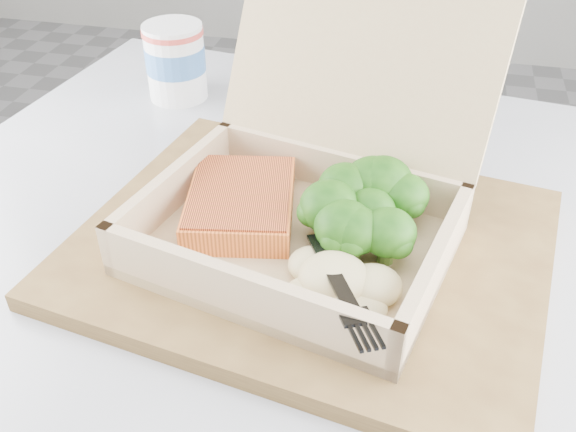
% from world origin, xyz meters
% --- Properties ---
extents(cafe_table, '(0.86, 0.86, 0.72)m').
position_xyz_m(cafe_table, '(-0.08, -0.23, 0.53)').
color(cafe_table, black).
rests_on(cafe_table, floor).
extents(serving_tray, '(0.43, 0.37, 0.02)m').
position_xyz_m(serving_tray, '(-0.05, -0.22, 0.73)').
color(serving_tray, brown).
rests_on(serving_tray, cafe_table).
extents(takeout_container, '(0.30, 0.32, 0.21)m').
position_xyz_m(takeout_container, '(-0.05, -0.19, 0.79)').
color(takeout_container, tan).
rests_on(takeout_container, serving_tray).
extents(salmon_fillet, '(0.11, 0.13, 0.02)m').
position_xyz_m(salmon_fillet, '(-0.11, -0.21, 0.76)').
color(salmon_fillet, orange).
rests_on(salmon_fillet, takeout_container).
extents(broccoli_pile, '(0.12, 0.12, 0.04)m').
position_xyz_m(broccoli_pile, '(0.00, -0.22, 0.77)').
color(broccoli_pile, '#316F18').
rests_on(broccoli_pile, takeout_container).
extents(mashed_potatoes, '(0.08, 0.07, 0.03)m').
position_xyz_m(mashed_potatoes, '(-0.02, -0.29, 0.76)').
color(mashed_potatoes, '#C7B880').
rests_on(mashed_potatoes, takeout_container).
extents(plastic_fork, '(0.08, 0.14, 0.02)m').
position_xyz_m(plastic_fork, '(-0.03, -0.28, 0.77)').
color(plastic_fork, black).
rests_on(plastic_fork, mashed_potatoes).
extents(paper_cup, '(0.07, 0.07, 0.09)m').
position_xyz_m(paper_cup, '(-0.27, 0.04, 0.77)').
color(paper_cup, silver).
rests_on(paper_cup, cafe_table).
extents(receipt, '(0.13, 0.16, 0.00)m').
position_xyz_m(receipt, '(-0.04, -0.01, 0.72)').
color(receipt, white).
rests_on(receipt, cafe_table).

